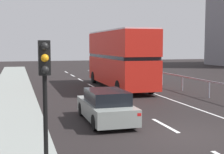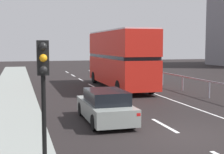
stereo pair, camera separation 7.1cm
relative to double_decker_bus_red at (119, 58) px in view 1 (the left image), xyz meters
name	(u,v)px [view 1 (the left image)]	position (x,y,z in m)	size (l,w,h in m)	color
ground_plane	(182,136)	(-1.78, -13.53, -2.42)	(73.88, 120.00, 0.10)	black
near_sidewalk_kerb	(8,147)	(-7.98, -13.53, -2.30)	(2.86, 80.00, 0.14)	gray
lane_paint_markings	(142,97)	(0.06, -4.71, -2.37)	(3.31, 46.00, 0.01)	silver
bridge_side_railing	(195,81)	(3.96, -4.53, -1.48)	(0.10, 42.00, 1.10)	gray
double_decker_bus_red	(119,58)	(0.00, 0.00, 0.00)	(2.61, 10.37, 4.43)	red
hatchback_car_near	(106,106)	(-3.96, -10.73, -1.70)	(1.80, 4.27, 1.40)	gray
traffic_signal_pole	(45,72)	(-6.94, -15.74, 0.25)	(0.30, 0.42, 3.31)	black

